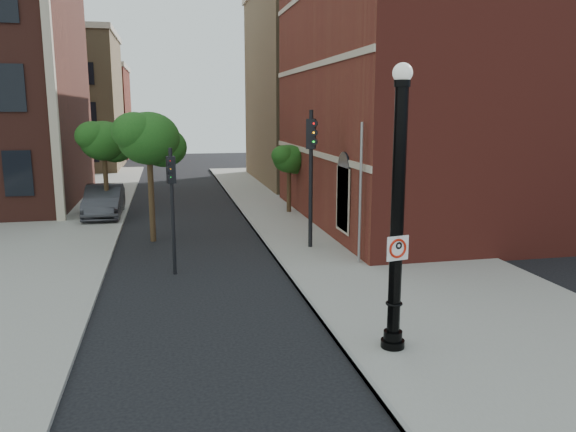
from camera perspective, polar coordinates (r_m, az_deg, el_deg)
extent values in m
plane|color=black|center=(13.28, -3.37, -13.84)|extent=(120.00, 120.00, 0.00)
cube|color=gray|center=(23.91, 7.20, -2.50)|extent=(8.00, 60.00, 0.12)
cube|color=gray|center=(31.27, -25.29, -0.31)|extent=(10.00, 50.00, 0.12)
cube|color=gray|center=(22.93, -2.17, -2.97)|extent=(0.10, 60.00, 0.14)
cube|color=maroon|center=(31.46, 22.70, 10.85)|extent=(22.00, 16.00, 12.00)
cube|color=black|center=(22.28, 5.64, 1.64)|extent=(0.08, 1.40, 2.40)
cube|color=#BDAC92|center=(26.88, 2.45, 6.47)|extent=(0.06, 16.00, 0.25)
cube|color=#BDAC92|center=(26.87, 2.52, 15.01)|extent=(0.06, 16.00, 0.25)
cube|color=#BDAC92|center=(29.43, -22.96, 12.85)|extent=(0.40, 0.40, 14.00)
cube|color=olive|center=(56.85, -22.93, 10.46)|extent=(12.00, 12.00, 12.00)
cube|color=maroon|center=(70.67, -20.81, 9.70)|extent=(12.00, 12.00, 10.00)
cube|color=olive|center=(45.58, 11.06, 12.47)|extent=(22.00, 14.00, 14.00)
cylinder|color=black|center=(13.53, 10.56, -12.84)|extent=(0.55, 0.55, 0.29)
cylinder|color=black|center=(13.44, 10.60, -11.88)|extent=(0.43, 0.43, 0.25)
cylinder|color=black|center=(12.64, 11.03, -0.30)|extent=(0.29, 0.29, 5.69)
torus|color=black|center=(13.15, 10.72, -8.72)|extent=(0.39, 0.39, 0.06)
cylinder|color=black|center=(12.42, 11.53, 13.07)|extent=(0.35, 0.35, 0.15)
sphere|color=silver|center=(12.43, 11.57, 14.06)|extent=(0.43, 0.43, 0.43)
cube|color=white|center=(12.62, 11.08, -3.24)|extent=(0.55, 0.13, 0.56)
cube|color=black|center=(12.56, 11.12, -2.11)|extent=(0.55, 0.12, 0.05)
cube|color=black|center=(12.68, 11.04, -4.35)|extent=(0.55, 0.12, 0.05)
cube|color=black|center=(12.48, 10.12, -3.36)|extent=(0.05, 0.01, 0.56)
cube|color=black|center=(12.76, 12.02, -3.12)|extent=(0.05, 0.01, 0.56)
torus|color=#BC1907|center=(12.62, 11.08, -3.24)|extent=(0.45, 0.14, 0.44)
cube|color=#BC1907|center=(12.62, 11.08, -3.24)|extent=(0.31, 0.07, 0.31)
cube|color=black|center=(12.59, 10.89, -3.26)|extent=(0.05, 0.02, 0.26)
torus|color=black|center=(12.61, 11.18, -2.96)|extent=(0.18, 0.08, 0.17)
cylinder|color=black|center=(12.56, 11.12, -2.13)|extent=(0.03, 0.03, 0.03)
imported|color=#313136|center=(30.59, -18.17, 1.45)|extent=(1.78, 5.09, 1.68)
cylinder|color=black|center=(19.12, -11.64, 0.37)|extent=(0.12, 0.12, 4.28)
cube|color=black|center=(18.92, -11.81, 4.62)|extent=(0.31, 0.30, 0.89)
sphere|color=#E50505|center=(18.75, -11.93, 5.52)|extent=(0.16, 0.16, 0.16)
sphere|color=#FF8C00|center=(18.78, -11.90, 4.71)|extent=(0.16, 0.16, 0.16)
sphere|color=#00E519|center=(18.81, -11.87, 3.90)|extent=(0.16, 0.16, 0.16)
cylinder|color=black|center=(21.99, 2.33, 3.55)|extent=(0.16, 0.16, 5.51)
cube|color=black|center=(21.83, 2.36, 8.33)|extent=(0.45, 0.43, 1.15)
sphere|color=#E50505|center=(21.68, 2.68, 9.37)|extent=(0.21, 0.21, 0.21)
sphere|color=#FF8C00|center=(21.69, 2.67, 8.46)|extent=(0.21, 0.21, 0.21)
sphere|color=#00E519|center=(21.71, 2.66, 7.56)|extent=(0.21, 0.21, 0.21)
cylinder|color=#999999|center=(19.87, 7.37, 2.09)|extent=(0.10, 0.10, 5.10)
cylinder|color=#382816|center=(24.22, -13.72, 2.19)|extent=(0.24, 0.24, 4.06)
ellipsoid|color=#124412|center=(23.99, -13.97, 7.67)|extent=(2.55, 2.55, 2.17)
ellipsoid|color=#124412|center=(24.47, -12.54, 6.83)|extent=(1.97, 1.97, 1.67)
ellipsoid|color=#124412|center=(23.66, -15.30, 8.27)|extent=(1.85, 1.85, 1.58)
cylinder|color=#382816|center=(29.97, -18.00, 3.23)|extent=(0.24, 0.24, 3.70)
ellipsoid|color=#124412|center=(29.78, -18.24, 7.27)|extent=(2.33, 2.33, 1.98)
ellipsoid|color=#124412|center=(30.18, -17.11, 6.67)|extent=(1.80, 1.80, 1.53)
ellipsoid|color=#124412|center=(29.51, -19.26, 7.69)|extent=(1.69, 1.69, 1.44)
cylinder|color=#382816|center=(29.88, 0.09, 2.83)|extent=(0.24, 0.24, 2.75)
ellipsoid|color=#124412|center=(29.70, 0.09, 5.83)|extent=(1.73, 1.73, 1.47)
ellipsoid|color=#124412|center=(30.12, 0.70, 5.38)|extent=(1.34, 1.34, 1.14)
ellipsoid|color=#124412|center=(29.38, -0.49, 6.16)|extent=(1.26, 1.26, 1.07)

